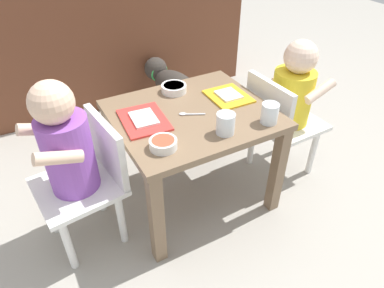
{
  "coord_description": "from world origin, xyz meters",
  "views": [
    {
      "loc": [
        -0.54,
        -0.98,
        1.11
      ],
      "look_at": [
        0.0,
        0.0,
        0.28
      ],
      "focal_mm": 32.44,
      "sensor_mm": 36.0,
      "label": 1
    }
  ],
  "objects_px": {
    "food_tray_left": "(144,120)",
    "water_cup_left": "(269,115)",
    "seated_child_right": "(290,97)",
    "food_tray_right": "(228,96)",
    "water_cup_right": "(225,125)",
    "dining_table": "(192,129)",
    "spoon_by_left_tray": "(190,114)",
    "cereal_bowl_right_side": "(163,144)",
    "seated_child_left": "(72,152)",
    "dog": "(172,84)",
    "cereal_bowl_left_side": "(174,88)"
  },
  "relations": [
    {
      "from": "food_tray_left",
      "to": "cereal_bowl_right_side",
      "type": "xyz_separation_m",
      "value": [
        -0.01,
        -0.18,
        0.01
      ]
    },
    {
      "from": "seated_child_right",
      "to": "food_tray_right",
      "type": "distance_m",
      "value": 0.28
    },
    {
      "from": "dog",
      "to": "dining_table",
      "type": "bearing_deg",
      "value": -109.34
    },
    {
      "from": "food_tray_left",
      "to": "cereal_bowl_right_side",
      "type": "height_order",
      "value": "cereal_bowl_right_side"
    },
    {
      "from": "seated_child_right",
      "to": "food_tray_right",
      "type": "height_order",
      "value": "seated_child_right"
    },
    {
      "from": "dining_table",
      "to": "food_tray_left",
      "type": "xyz_separation_m",
      "value": [
        -0.18,
        0.03,
        0.08
      ]
    },
    {
      "from": "food_tray_right",
      "to": "water_cup_right",
      "type": "bearing_deg",
      "value": -126.22
    },
    {
      "from": "water_cup_left",
      "to": "spoon_by_left_tray",
      "type": "bearing_deg",
      "value": 141.22
    },
    {
      "from": "dining_table",
      "to": "spoon_by_left_tray",
      "type": "xyz_separation_m",
      "value": [
        -0.02,
        -0.01,
        0.08
      ]
    },
    {
      "from": "water_cup_left",
      "to": "food_tray_right",
      "type": "bearing_deg",
      "value": 96.22
    },
    {
      "from": "water_cup_right",
      "to": "cereal_bowl_left_side",
      "type": "relative_size",
      "value": 0.72
    },
    {
      "from": "food_tray_left",
      "to": "water_cup_left",
      "type": "height_order",
      "value": "water_cup_left"
    },
    {
      "from": "seated_child_left",
      "to": "dog",
      "type": "xyz_separation_m",
      "value": [
        0.69,
        0.69,
        -0.22
      ]
    },
    {
      "from": "seated_child_left",
      "to": "food_tray_left",
      "type": "distance_m",
      "value": 0.27
    },
    {
      "from": "food_tray_right",
      "to": "water_cup_left",
      "type": "xyz_separation_m",
      "value": [
        0.02,
        -0.22,
        0.03
      ]
    },
    {
      "from": "dining_table",
      "to": "seated_child_left",
      "type": "distance_m",
      "value": 0.46
    },
    {
      "from": "water_cup_left",
      "to": "food_tray_left",
      "type": "bearing_deg",
      "value": 150.22
    },
    {
      "from": "food_tray_left",
      "to": "seated_child_left",
      "type": "bearing_deg",
      "value": -172.92
    },
    {
      "from": "food_tray_left",
      "to": "cereal_bowl_right_side",
      "type": "bearing_deg",
      "value": -92.07
    },
    {
      "from": "dog",
      "to": "food_tray_right",
      "type": "height_order",
      "value": "food_tray_right"
    },
    {
      "from": "seated_child_left",
      "to": "water_cup_left",
      "type": "bearing_deg",
      "value": -15.98
    },
    {
      "from": "food_tray_left",
      "to": "water_cup_right",
      "type": "bearing_deg",
      "value": -43.39
    },
    {
      "from": "dining_table",
      "to": "spoon_by_left_tray",
      "type": "distance_m",
      "value": 0.08
    },
    {
      "from": "water_cup_right",
      "to": "spoon_by_left_tray",
      "type": "bearing_deg",
      "value": 107.34
    },
    {
      "from": "seated_child_left",
      "to": "water_cup_right",
      "type": "bearing_deg",
      "value": -19.28
    },
    {
      "from": "food_tray_left",
      "to": "water_cup_right",
      "type": "xyz_separation_m",
      "value": [
        0.22,
        -0.2,
        0.03
      ]
    },
    {
      "from": "dining_table",
      "to": "spoon_by_left_tray",
      "type": "relative_size",
      "value": 6.18
    },
    {
      "from": "dining_table",
      "to": "food_tray_left",
      "type": "height_order",
      "value": "food_tray_left"
    },
    {
      "from": "water_cup_left",
      "to": "water_cup_right",
      "type": "xyz_separation_m",
      "value": [
        -0.17,
        0.02,
        0.0
      ]
    },
    {
      "from": "spoon_by_left_tray",
      "to": "food_tray_right",
      "type": "bearing_deg",
      "value": 12.13
    },
    {
      "from": "cereal_bowl_right_side",
      "to": "cereal_bowl_left_side",
      "type": "xyz_separation_m",
      "value": [
        0.2,
        0.33,
        0.0
      ]
    },
    {
      "from": "food_tray_right",
      "to": "water_cup_right",
      "type": "distance_m",
      "value": 0.25
    },
    {
      "from": "seated_child_left",
      "to": "seated_child_right",
      "type": "xyz_separation_m",
      "value": [
        0.9,
        -0.03,
        -0.02
      ]
    },
    {
      "from": "water_cup_right",
      "to": "water_cup_left",
      "type": "bearing_deg",
      "value": -6.2
    },
    {
      "from": "dining_table",
      "to": "food_tray_right",
      "type": "distance_m",
      "value": 0.2
    },
    {
      "from": "dining_table",
      "to": "water_cup_left",
      "type": "height_order",
      "value": "water_cup_left"
    },
    {
      "from": "food_tray_left",
      "to": "seated_child_right",
      "type": "bearing_deg",
      "value": -6.13
    },
    {
      "from": "cereal_bowl_right_side",
      "to": "spoon_by_left_tray",
      "type": "relative_size",
      "value": 0.96
    },
    {
      "from": "seated_child_left",
      "to": "dining_table",
      "type": "bearing_deg",
      "value": 0.63
    },
    {
      "from": "water_cup_right",
      "to": "seated_child_left",
      "type": "bearing_deg",
      "value": 160.72
    },
    {
      "from": "dining_table",
      "to": "food_tray_right",
      "type": "bearing_deg",
      "value": 8.92
    },
    {
      "from": "spoon_by_left_tray",
      "to": "seated_child_left",
      "type": "bearing_deg",
      "value": 178.79
    },
    {
      "from": "seated_child_right",
      "to": "food_tray_right",
      "type": "xyz_separation_m",
      "value": [
        -0.27,
        0.07,
        0.04
      ]
    },
    {
      "from": "seated_child_left",
      "to": "spoon_by_left_tray",
      "type": "height_order",
      "value": "seated_child_left"
    },
    {
      "from": "dining_table",
      "to": "food_tray_left",
      "type": "bearing_deg",
      "value": 171.08
    },
    {
      "from": "dog",
      "to": "water_cup_left",
      "type": "xyz_separation_m",
      "value": [
        -0.03,
        -0.87,
        0.27
      ]
    },
    {
      "from": "water_cup_left",
      "to": "spoon_by_left_tray",
      "type": "height_order",
      "value": "water_cup_left"
    },
    {
      "from": "cereal_bowl_right_side",
      "to": "water_cup_left",
      "type": "bearing_deg",
      "value": -6.07
    },
    {
      "from": "water_cup_left",
      "to": "spoon_by_left_tray",
      "type": "xyz_separation_m",
      "value": [
        -0.22,
        0.18,
        -0.03
      ]
    },
    {
      "from": "dining_table",
      "to": "water_cup_right",
      "type": "height_order",
      "value": "water_cup_right"
    }
  ]
}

